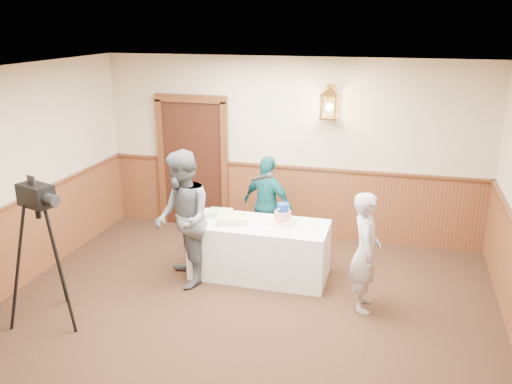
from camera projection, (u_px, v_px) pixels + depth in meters
ground at (219, 356)px, 5.61m from camera, size 7.00×7.00×0.00m
room_shell at (225, 203)px, 5.57m from camera, size 6.02×7.02×2.81m
display_table at (260, 250)px, 7.25m from camera, size 1.80×0.80×0.75m
tiered_cake at (283, 216)px, 7.09m from camera, size 0.32×0.32×0.28m
sheet_cake_yellow at (232, 219)px, 7.17m from camera, size 0.46×0.40×0.08m
sheet_cake_green at (220, 213)px, 7.42m from camera, size 0.34×0.28×0.07m
interviewer at (183, 219)px, 6.89m from camera, size 1.58×1.09×1.78m
baker at (365, 252)px, 6.32m from camera, size 0.42×0.57×1.46m
assistant_p at (268, 205)px, 7.93m from camera, size 0.92×0.66×1.45m
tv_camera_rig at (45, 262)px, 6.04m from camera, size 0.64×0.60×1.64m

